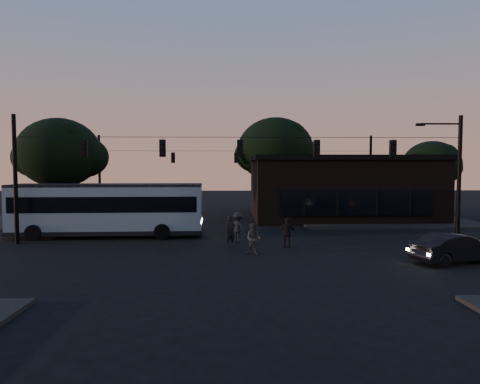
{
  "coord_description": "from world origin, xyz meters",
  "views": [
    {
      "loc": [
        -0.61,
        -20.99,
        4.46
      ],
      "look_at": [
        0.0,
        4.0,
        3.0
      ],
      "focal_mm": 32.0,
      "sensor_mm": 36.0,
      "label": 1
    }
  ],
  "objects_px": {
    "pedestrian_a": "(230,231)",
    "pedestrian_d": "(238,227)",
    "pedestrian_c": "(287,233)",
    "car": "(456,248)",
    "pedestrian_b": "(253,239)",
    "building": "(340,187)",
    "bus": "(108,207)"
  },
  "relations": [
    {
      "from": "bus",
      "to": "pedestrian_a",
      "type": "relative_size",
      "value": 6.88
    },
    {
      "from": "pedestrian_c",
      "to": "pedestrian_b",
      "type": "bearing_deg",
      "value": 51.49
    },
    {
      "from": "building",
      "to": "pedestrian_b",
      "type": "xyz_separation_m",
      "value": [
        -8.39,
        -15.34,
        -1.91
      ]
    },
    {
      "from": "building",
      "to": "pedestrian_d",
      "type": "height_order",
      "value": "building"
    },
    {
      "from": "bus",
      "to": "pedestrian_c",
      "type": "xyz_separation_m",
      "value": [
        10.96,
        -4.09,
        -1.06
      ]
    },
    {
      "from": "building",
      "to": "bus",
      "type": "relative_size",
      "value": 1.27
    },
    {
      "from": "bus",
      "to": "car",
      "type": "distance_m",
      "value": 20.02
    },
    {
      "from": "car",
      "to": "pedestrian_c",
      "type": "bearing_deg",
      "value": 44.59
    },
    {
      "from": "car",
      "to": "pedestrian_d",
      "type": "xyz_separation_m",
      "value": [
        -10.04,
        5.72,
        0.2
      ]
    },
    {
      "from": "bus",
      "to": "pedestrian_a",
      "type": "height_order",
      "value": "bus"
    },
    {
      "from": "bus",
      "to": "car",
      "type": "xyz_separation_m",
      "value": [
        18.31,
        -8.0,
        -1.2
      ]
    },
    {
      "from": "building",
      "to": "pedestrian_a",
      "type": "distance_m",
      "value": 16.47
    },
    {
      "from": "bus",
      "to": "pedestrian_c",
      "type": "bearing_deg",
      "value": -22.42
    },
    {
      "from": "bus",
      "to": "car",
      "type": "relative_size",
      "value": 2.86
    },
    {
      "from": "pedestrian_a",
      "to": "pedestrian_c",
      "type": "distance_m",
      "value": 3.16
    },
    {
      "from": "pedestrian_b",
      "to": "pedestrian_c",
      "type": "distance_m",
      "value": 2.61
    },
    {
      "from": "car",
      "to": "pedestrian_c",
      "type": "relative_size",
      "value": 2.54
    },
    {
      "from": "bus",
      "to": "pedestrian_c",
      "type": "distance_m",
      "value": 11.75
    },
    {
      "from": "pedestrian_b",
      "to": "pedestrian_d",
      "type": "xyz_separation_m",
      "value": [
        -0.73,
        3.54,
        0.1
      ]
    },
    {
      "from": "pedestrian_c",
      "to": "pedestrian_d",
      "type": "height_order",
      "value": "pedestrian_d"
    },
    {
      "from": "car",
      "to": "pedestrian_b",
      "type": "height_order",
      "value": "pedestrian_b"
    },
    {
      "from": "pedestrian_b",
      "to": "pedestrian_a",
      "type": "bearing_deg",
      "value": 137.14
    },
    {
      "from": "building",
      "to": "pedestrian_d",
      "type": "relative_size",
      "value": 8.59
    },
    {
      "from": "pedestrian_d",
      "to": "pedestrian_c",
      "type": "bearing_deg",
      "value": -173.77
    },
    {
      "from": "building",
      "to": "pedestrian_c",
      "type": "bearing_deg",
      "value": -115.28
    },
    {
      "from": "bus",
      "to": "car",
      "type": "height_order",
      "value": "bus"
    },
    {
      "from": "pedestrian_a",
      "to": "pedestrian_d",
      "type": "height_order",
      "value": "pedestrian_d"
    },
    {
      "from": "pedestrian_b",
      "to": "pedestrian_d",
      "type": "bearing_deg",
      "value": 119.08
    },
    {
      "from": "bus",
      "to": "pedestrian_a",
      "type": "distance_m",
      "value": 8.73
    },
    {
      "from": "pedestrian_c",
      "to": "pedestrian_d",
      "type": "relative_size",
      "value": 0.93
    },
    {
      "from": "pedestrian_b",
      "to": "pedestrian_c",
      "type": "xyz_separation_m",
      "value": [
        1.96,
        1.72,
        0.04
      ]
    },
    {
      "from": "building",
      "to": "pedestrian_b",
      "type": "bearing_deg",
      "value": -118.68
    }
  ]
}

